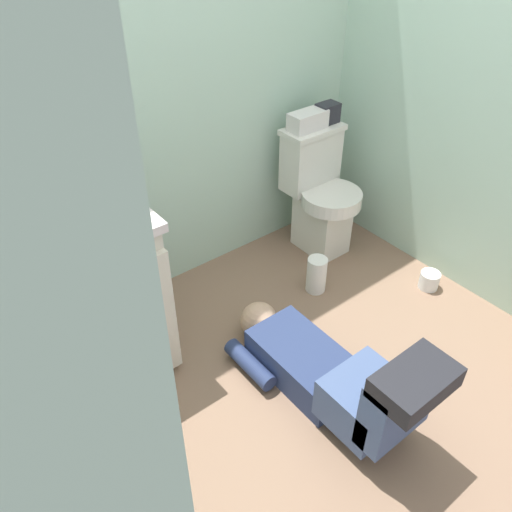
% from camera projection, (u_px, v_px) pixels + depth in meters
% --- Properties ---
extents(ground_plane, '(2.73, 2.97, 0.04)m').
position_uv_depth(ground_plane, '(305.00, 373.00, 2.45)').
color(ground_plane, '#83644F').
extents(wall_back, '(2.39, 0.08, 2.40)m').
position_uv_depth(wall_back, '(169.00, 60.00, 2.35)').
color(wall_back, '#ABCCB8').
rests_on(wall_back, ground_plane).
extents(toilet, '(0.36, 0.46, 0.75)m').
position_uv_depth(toilet, '(319.00, 193.00, 3.02)').
color(toilet, silver).
rests_on(toilet, ground_plane).
extents(vanity_cabinet, '(0.60, 0.53, 0.82)m').
position_uv_depth(vanity_cabinet, '(88.00, 298.00, 2.22)').
color(vanity_cabinet, beige).
rests_on(vanity_cabinet, ground_plane).
extents(faucet, '(0.02, 0.02, 0.10)m').
position_uv_depth(faucet, '(49.00, 194.00, 2.03)').
color(faucet, silver).
rests_on(faucet, vanity_cabinet).
extents(person_plumber, '(0.38, 1.06, 0.52)m').
position_uv_depth(person_plumber, '(332.00, 374.00, 2.19)').
color(person_plumber, navy).
rests_on(person_plumber, ground_plane).
extents(tissue_box, '(0.22, 0.11, 0.10)m').
position_uv_depth(tissue_box, '(308.00, 121.00, 2.80)').
color(tissue_box, silver).
rests_on(tissue_box, toilet).
extents(toiletry_bag, '(0.12, 0.09, 0.11)m').
position_uv_depth(toiletry_bag, '(328.00, 113.00, 2.87)').
color(toiletry_bag, '#26262D').
rests_on(toiletry_bag, toilet).
extents(soap_dispenser, '(0.06, 0.06, 0.17)m').
position_uv_depth(soap_dispenser, '(0.00, 209.00, 1.92)').
color(soap_dispenser, '#429258').
rests_on(soap_dispenser, vanity_cabinet).
extents(bottle_white, '(0.05, 0.05, 0.17)m').
position_uv_depth(bottle_white, '(27.00, 199.00, 1.94)').
color(bottle_white, white).
rests_on(bottle_white, vanity_cabinet).
extents(bottle_pink, '(0.05, 0.05, 0.17)m').
position_uv_depth(bottle_pink, '(36.00, 189.00, 2.01)').
color(bottle_pink, pink).
rests_on(bottle_pink, vanity_cabinet).
extents(bottle_clear, '(0.05, 0.05, 0.15)m').
position_uv_depth(bottle_clear, '(57.00, 185.00, 2.05)').
color(bottle_clear, silver).
rests_on(bottle_clear, vanity_cabinet).
extents(bottle_green, '(0.06, 0.06, 0.15)m').
position_uv_depth(bottle_green, '(71.00, 180.00, 2.08)').
color(bottle_green, '#4E9645').
rests_on(bottle_green, vanity_cabinet).
extents(paper_towel_roll, '(0.11, 0.11, 0.21)m').
position_uv_depth(paper_towel_roll, '(316.00, 275.00, 2.84)').
color(paper_towel_roll, white).
rests_on(paper_towel_roll, ground_plane).
extents(toilet_paper_roll, '(0.11, 0.11, 0.10)m').
position_uv_depth(toilet_paper_roll, '(429.00, 280.00, 2.89)').
color(toilet_paper_roll, white).
rests_on(toilet_paper_roll, ground_plane).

